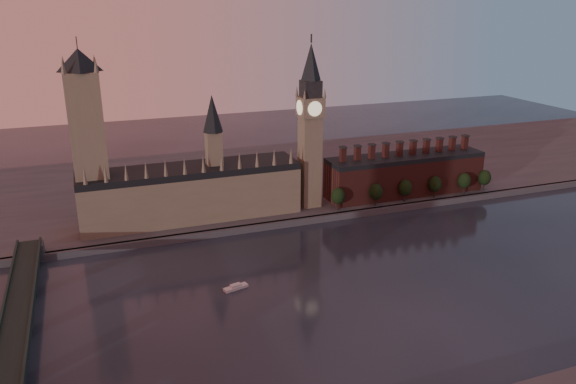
% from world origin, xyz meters
% --- Properties ---
extents(ground, '(900.00, 900.00, 0.00)m').
position_xyz_m(ground, '(0.00, 0.00, 0.00)').
color(ground, black).
rests_on(ground, ground).
extents(north_bank, '(900.00, 182.00, 4.00)m').
position_xyz_m(north_bank, '(0.00, 178.04, 2.00)').
color(north_bank, '#4C4B51').
rests_on(north_bank, ground).
extents(palace_of_westminster, '(130.00, 30.30, 74.00)m').
position_xyz_m(palace_of_westminster, '(-64.41, 114.91, 21.63)').
color(palace_of_westminster, '#766754').
rests_on(palace_of_westminster, north_bank).
extents(victoria_tower, '(24.00, 24.00, 108.00)m').
position_xyz_m(victoria_tower, '(-120.00, 115.00, 59.09)').
color(victoria_tower, '#766754').
rests_on(victoria_tower, north_bank).
extents(big_ben, '(15.00, 15.00, 107.00)m').
position_xyz_m(big_ben, '(10.00, 110.00, 56.83)').
color(big_ben, '#766754').
rests_on(big_ben, north_bank).
extents(chimney_block, '(110.00, 25.00, 37.00)m').
position_xyz_m(chimney_block, '(80.00, 110.00, 17.82)').
color(chimney_block, '#542420').
rests_on(chimney_block, north_bank).
extents(embankment_tree_0, '(8.60, 8.60, 14.88)m').
position_xyz_m(embankment_tree_0, '(23.51, 95.36, 13.47)').
color(embankment_tree_0, black).
rests_on(embankment_tree_0, north_bank).
extents(embankment_tree_1, '(8.60, 8.60, 14.88)m').
position_xyz_m(embankment_tree_1, '(49.59, 94.34, 13.47)').
color(embankment_tree_1, black).
rests_on(embankment_tree_1, north_bank).
extents(embankment_tree_2, '(8.60, 8.60, 14.88)m').
position_xyz_m(embankment_tree_2, '(71.63, 94.93, 13.47)').
color(embankment_tree_2, black).
rests_on(embankment_tree_2, north_bank).
extents(embankment_tree_3, '(8.60, 8.60, 14.88)m').
position_xyz_m(embankment_tree_3, '(94.46, 94.69, 13.47)').
color(embankment_tree_3, black).
rests_on(embankment_tree_3, north_bank).
extents(embankment_tree_4, '(8.60, 8.60, 14.88)m').
position_xyz_m(embankment_tree_4, '(117.36, 93.99, 13.47)').
color(embankment_tree_4, black).
rests_on(embankment_tree_4, north_bank).
extents(embankment_tree_5, '(8.60, 8.60, 14.88)m').
position_xyz_m(embankment_tree_5, '(134.99, 95.00, 13.47)').
color(embankment_tree_5, black).
rests_on(embankment_tree_5, north_bank).
extents(westminster_bridge, '(14.00, 200.00, 11.55)m').
position_xyz_m(westminster_bridge, '(-155.00, -2.70, 7.44)').
color(westminster_bridge, black).
rests_on(westminster_bridge, ground).
extents(river_boat, '(12.45, 6.23, 2.39)m').
position_xyz_m(river_boat, '(-62.20, 25.47, 0.92)').
color(river_boat, silver).
rests_on(river_boat, ground).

